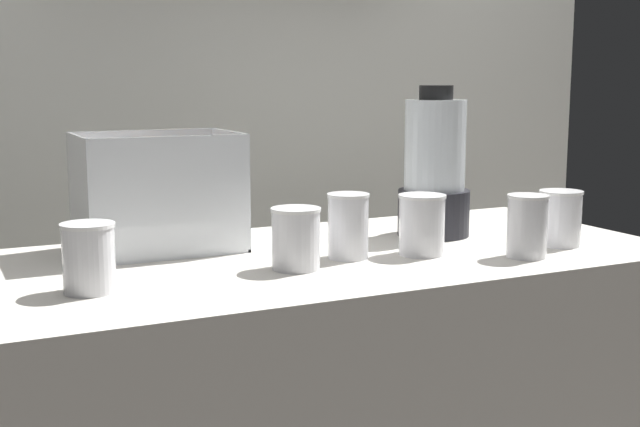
% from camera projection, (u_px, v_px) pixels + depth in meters
% --- Properties ---
extents(back_wall_unit, '(2.60, 0.24, 2.50)m').
position_uv_depth(back_wall_unit, '(197.00, 69.00, 2.25)').
color(back_wall_unit, silver).
rests_on(back_wall_unit, ground_plane).
extents(carrot_display_bin, '(0.31, 0.21, 0.23)m').
position_uv_depth(carrot_display_bin, '(159.00, 213.00, 1.65)').
color(carrot_display_bin, white).
rests_on(carrot_display_bin, counter).
extents(blender_pitcher, '(0.16, 0.16, 0.32)m').
position_uv_depth(blender_pitcher, '(434.00, 172.00, 1.79)').
color(blender_pitcher, black).
rests_on(blender_pitcher, counter).
extents(juice_cup_mango_far_left, '(0.09, 0.09, 0.11)m').
position_uv_depth(juice_cup_mango_far_left, '(89.00, 261.00, 1.33)').
color(juice_cup_mango_far_left, white).
rests_on(juice_cup_mango_far_left, counter).
extents(juice_cup_mango_left, '(0.09, 0.09, 0.11)m').
position_uv_depth(juice_cup_mango_left, '(296.00, 242.00, 1.49)').
color(juice_cup_mango_left, white).
rests_on(juice_cup_mango_left, counter).
extents(juice_cup_orange_middle, '(0.08, 0.08, 0.12)m').
position_uv_depth(juice_cup_orange_middle, '(348.00, 229.00, 1.58)').
color(juice_cup_orange_middle, white).
rests_on(juice_cup_orange_middle, counter).
extents(juice_cup_pomegranate_right, '(0.09, 0.09, 0.12)m').
position_uv_depth(juice_cup_pomegranate_right, '(422.00, 227.00, 1.61)').
color(juice_cup_pomegranate_right, white).
rests_on(juice_cup_pomegranate_right, counter).
extents(juice_cup_pomegranate_far_right, '(0.08, 0.08, 0.12)m').
position_uv_depth(juice_cup_pomegranate_far_right, '(527.00, 230.00, 1.58)').
color(juice_cup_pomegranate_far_right, white).
rests_on(juice_cup_pomegranate_far_right, counter).
extents(juice_cup_mango_rightmost, '(0.09, 0.09, 0.11)m').
position_uv_depth(juice_cup_mango_rightmost, '(560.00, 220.00, 1.70)').
color(juice_cup_mango_rightmost, white).
rests_on(juice_cup_mango_rightmost, counter).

